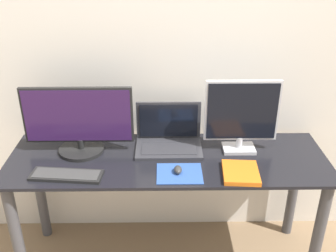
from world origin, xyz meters
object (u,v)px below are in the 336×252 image
laptop (169,137)px  keyboard (66,175)px  monitor_right (242,115)px  monitor_left (78,122)px  mouse (178,170)px  book (241,173)px

laptop → keyboard: laptop is taller
monitor_right → monitor_left: bearing=-180.0°
monitor_left → mouse: 0.62m
laptop → mouse: 0.29m
keyboard → mouse: 0.57m
laptop → mouse: (0.04, -0.29, -0.04)m
keyboard → mouse: mouse is taller
monitor_right → laptop: 0.44m
book → laptop: bearing=140.4°
keyboard → book: book is taller
keyboard → monitor_right: bearing=15.8°
laptop → keyboard: bearing=-149.6°
monitor_left → book: 0.92m
keyboard → book: (0.90, 0.01, 0.00)m
book → keyboard: bearing=-179.6°
monitor_right → mouse: (-0.36, -0.24, -0.20)m
monitor_left → keyboard: monitor_left is taller
monitor_right → mouse: bearing=-146.2°
monitor_left → laptop: 0.52m
monitor_right → book: bearing=-97.4°
monitor_left → laptop: (0.50, 0.05, -0.12)m
laptop → monitor_left: bearing=-174.6°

